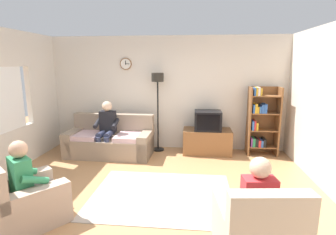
{
  "coord_description": "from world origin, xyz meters",
  "views": [
    {
      "loc": [
        0.67,
        -3.68,
        2.05
      ],
      "look_at": [
        0.19,
        0.94,
        1.1
      ],
      "focal_mm": 28.09,
      "sensor_mm": 36.0,
      "label": 1
    }
  ],
  "objects_px": {
    "tv": "(208,120)",
    "person_in_right_armchair": "(255,200)",
    "bookshelf": "(261,121)",
    "floor_lamp": "(158,90)",
    "person_on_couch": "(106,126)",
    "couch": "(110,141)",
    "armchair_near_window": "(24,202)",
    "tv_stand": "(207,141)",
    "armchair_near_bookshelf": "(256,231)",
    "person_in_left_armchair": "(29,178)"
  },
  "relations": [
    {
      "from": "couch",
      "to": "person_in_right_armchair",
      "type": "distance_m",
      "value": 3.89
    },
    {
      "from": "bookshelf",
      "to": "floor_lamp",
      "type": "relative_size",
      "value": 0.84
    },
    {
      "from": "floor_lamp",
      "to": "person_on_couch",
      "type": "relative_size",
      "value": 1.49
    },
    {
      "from": "armchair_near_window",
      "to": "bookshelf",
      "type": "bearing_deg",
      "value": 40.17
    },
    {
      "from": "couch",
      "to": "person_on_couch",
      "type": "relative_size",
      "value": 1.55
    },
    {
      "from": "bookshelf",
      "to": "armchair_near_window",
      "type": "height_order",
      "value": "bookshelf"
    },
    {
      "from": "floor_lamp",
      "to": "person_on_couch",
      "type": "bearing_deg",
      "value": -153.17
    },
    {
      "from": "person_on_couch",
      "to": "bookshelf",
      "type": "bearing_deg",
      "value": 8.52
    },
    {
      "from": "couch",
      "to": "floor_lamp",
      "type": "relative_size",
      "value": 1.04
    },
    {
      "from": "couch",
      "to": "bookshelf",
      "type": "xyz_separation_m",
      "value": [
        3.4,
        0.4,
        0.47
      ]
    },
    {
      "from": "tv_stand",
      "to": "floor_lamp",
      "type": "distance_m",
      "value": 1.65
    },
    {
      "from": "bookshelf",
      "to": "armchair_near_window",
      "type": "xyz_separation_m",
      "value": [
        -3.67,
        -3.1,
        -0.5
      ]
    },
    {
      "from": "floor_lamp",
      "to": "armchair_near_window",
      "type": "height_order",
      "value": "floor_lamp"
    },
    {
      "from": "tv",
      "to": "person_on_couch",
      "type": "distance_m",
      "value": 2.28
    },
    {
      "from": "floor_lamp",
      "to": "armchair_near_bookshelf",
      "type": "xyz_separation_m",
      "value": [
        1.54,
        -3.43,
        -1.16
      ]
    },
    {
      "from": "person_on_couch",
      "to": "armchair_near_window",
      "type": "bearing_deg",
      "value": -95.2
    },
    {
      "from": "tv",
      "to": "bookshelf",
      "type": "bearing_deg",
      "value": 4.49
    },
    {
      "from": "couch",
      "to": "armchair_near_window",
      "type": "xyz_separation_m",
      "value": [
        -0.27,
        -2.7,
        -0.02
      ]
    },
    {
      "from": "tv_stand",
      "to": "person_in_right_armchair",
      "type": "distance_m",
      "value": 3.28
    },
    {
      "from": "person_in_right_armchair",
      "to": "bookshelf",
      "type": "bearing_deg",
      "value": 75.97
    },
    {
      "from": "tv_stand",
      "to": "armchair_near_bookshelf",
      "type": "relative_size",
      "value": 1.14
    },
    {
      "from": "couch",
      "to": "bookshelf",
      "type": "bearing_deg",
      "value": 6.78
    },
    {
      "from": "tv_stand",
      "to": "tv",
      "type": "distance_m",
      "value": 0.5
    },
    {
      "from": "couch",
      "to": "armchair_near_bookshelf",
      "type": "height_order",
      "value": "same"
    },
    {
      "from": "armchair_near_window",
      "to": "person_on_couch",
      "type": "height_order",
      "value": "person_on_couch"
    },
    {
      "from": "person_in_right_armchair",
      "to": "floor_lamp",
      "type": "bearing_deg",
      "value": 114.68
    },
    {
      "from": "tv",
      "to": "armchair_near_bookshelf",
      "type": "distance_m",
      "value": 3.36
    },
    {
      "from": "bookshelf",
      "to": "armchair_near_window",
      "type": "bearing_deg",
      "value": -139.83
    },
    {
      "from": "couch",
      "to": "tv_stand",
      "type": "xyz_separation_m",
      "value": [
        2.21,
        0.34,
        -0.03
      ]
    },
    {
      "from": "tv_stand",
      "to": "person_in_left_armchair",
      "type": "distance_m",
      "value": 3.84
    },
    {
      "from": "bookshelf",
      "to": "armchair_near_bookshelf",
      "type": "distance_m",
      "value": 3.53
    },
    {
      "from": "tv",
      "to": "person_in_right_armchair",
      "type": "bearing_deg",
      "value": -83.45
    },
    {
      "from": "couch",
      "to": "tv",
      "type": "bearing_deg",
      "value": 8.01
    },
    {
      "from": "person_in_left_armchair",
      "to": "person_in_right_armchair",
      "type": "height_order",
      "value": "same"
    },
    {
      "from": "tv",
      "to": "person_in_right_armchair",
      "type": "relative_size",
      "value": 0.54
    },
    {
      "from": "person_on_couch",
      "to": "couch",
      "type": "bearing_deg",
      "value": 73.5
    },
    {
      "from": "tv",
      "to": "floor_lamp",
      "type": "xyz_separation_m",
      "value": [
        -1.16,
        0.12,
        0.67
      ]
    },
    {
      "from": "tv",
      "to": "armchair_near_bookshelf",
      "type": "bearing_deg",
      "value": -83.45
    },
    {
      "from": "couch",
      "to": "person_on_couch",
      "type": "distance_m",
      "value": 0.4
    },
    {
      "from": "tv",
      "to": "person_in_right_armchair",
      "type": "distance_m",
      "value": 3.24
    },
    {
      "from": "person_on_couch",
      "to": "person_in_right_armchair",
      "type": "height_order",
      "value": "person_on_couch"
    },
    {
      "from": "tv",
      "to": "armchair_near_bookshelf",
      "type": "relative_size",
      "value": 0.62
    },
    {
      "from": "tv",
      "to": "armchair_near_bookshelf",
      "type": "xyz_separation_m",
      "value": [
        0.38,
        -3.3,
        -0.49
      ]
    },
    {
      "from": "couch",
      "to": "tv_stand",
      "type": "height_order",
      "value": "couch"
    },
    {
      "from": "bookshelf",
      "to": "floor_lamp",
      "type": "distance_m",
      "value": 2.45
    },
    {
      "from": "person_on_couch",
      "to": "tv_stand",
      "type": "bearing_deg",
      "value": 11.24
    },
    {
      "from": "bookshelf",
      "to": "person_in_left_armchair",
      "type": "xyz_separation_m",
      "value": [
        -3.62,
        -3.03,
        -0.18
      ]
    },
    {
      "from": "bookshelf",
      "to": "person_in_right_armchair",
      "type": "bearing_deg",
      "value": -104.03
    },
    {
      "from": "armchair_near_bookshelf",
      "to": "person_in_right_armchair",
      "type": "bearing_deg",
      "value": 96.51
    },
    {
      "from": "tv_stand",
      "to": "armchair_near_bookshelf",
      "type": "bearing_deg",
      "value": -83.5
    }
  ]
}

